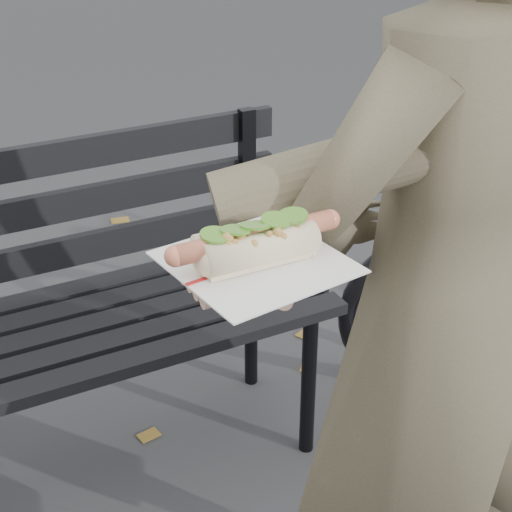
% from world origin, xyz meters
% --- Properties ---
extents(park_bench, '(1.50, 0.44, 0.88)m').
position_xyz_m(park_bench, '(-0.07, 0.92, 0.52)').
color(park_bench, black).
rests_on(park_bench, ground).
extents(person, '(0.66, 0.48, 1.67)m').
position_xyz_m(person, '(0.49, 0.08, 0.83)').
color(person, '#4E4934').
rests_on(person, ground).
extents(held_hotdog, '(0.63, 0.32, 0.20)m').
position_xyz_m(held_hotdog, '(0.29, 0.04, 1.12)').
color(held_hotdog, '#4E4934').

